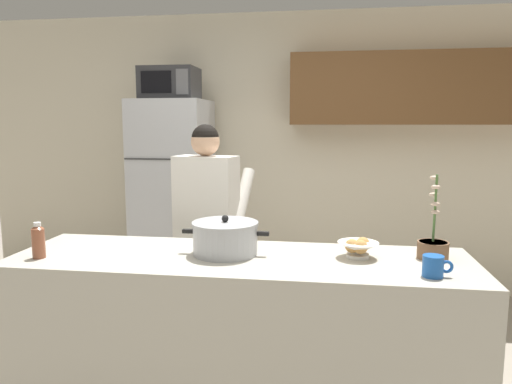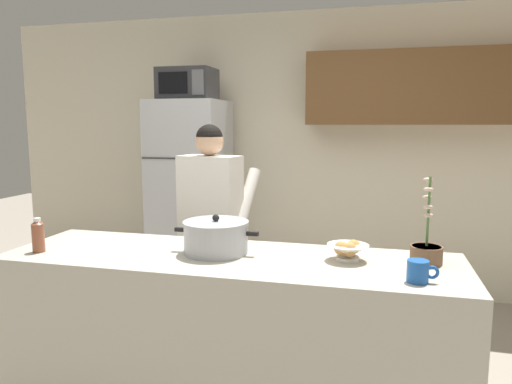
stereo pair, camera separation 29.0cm
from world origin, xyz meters
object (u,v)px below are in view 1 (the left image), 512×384
object	(u,v)px
refrigerator	(174,200)
person_near_pot	(207,216)
microwave	(170,84)
bottle_near_edge	(38,241)
potted_orchid	(433,246)
bread_bowl	(358,248)
coffee_mug	(434,266)
cooking_pot	(225,238)

from	to	relation	value
refrigerator	person_near_pot	distance (m)	1.28
microwave	bottle_near_edge	xyz separation A→B (m)	(-0.03, -2.00, -0.92)
potted_orchid	bread_bowl	bearing A→B (deg)	-173.08
refrigerator	microwave	world-z (taller)	microwave
bread_bowl	potted_orchid	xyz separation A→B (m)	(0.36, 0.04, 0.01)
bread_bowl	potted_orchid	world-z (taller)	potted_orchid
coffee_mug	potted_orchid	size ratio (longest dim) A/B	0.31
refrigerator	person_near_pot	bearing A→B (deg)	-61.99
refrigerator	coffee_mug	distance (m)	2.75
cooking_pot	coffee_mug	xyz separation A→B (m)	(0.97, -0.23, -0.04)
bread_bowl	bottle_near_edge	size ratio (longest dim) A/B	1.13
person_near_pot	refrigerator	bearing A→B (deg)	118.01
coffee_mug	bread_bowl	size ratio (longest dim) A/B	0.64
bread_bowl	potted_orchid	size ratio (longest dim) A/B	0.49
coffee_mug	potted_orchid	distance (m)	0.30
potted_orchid	microwave	bearing A→B (deg)	137.83
microwave	coffee_mug	xyz separation A→B (m)	(1.84, -2.02, -0.96)
coffee_mug	bottle_near_edge	size ratio (longest dim) A/B	0.73
person_near_pot	bread_bowl	bearing A→B (deg)	-35.13
bottle_near_edge	cooking_pot	bearing A→B (deg)	12.86
cooking_pot	bread_bowl	bearing A→B (deg)	1.96
microwave	potted_orchid	bearing A→B (deg)	-42.17
bottle_near_edge	potted_orchid	bearing A→B (deg)	8.04
coffee_mug	person_near_pot	bearing A→B (deg)	143.79
person_near_pot	coffee_mug	xyz separation A→B (m)	(1.24, -0.91, -0.01)
refrigerator	potted_orchid	distance (m)	2.58
person_near_pot	cooking_pot	size ratio (longest dim) A/B	3.51
refrigerator	person_near_pot	xyz separation A→B (m)	(0.60, -1.13, 0.08)
coffee_mug	bread_bowl	distance (m)	0.40
microwave	bread_bowl	size ratio (longest dim) A/B	2.36
refrigerator	potted_orchid	size ratio (longest dim) A/B	4.27
refrigerator	bread_bowl	xyz separation A→B (m)	(1.54, -1.79, 0.08)
potted_orchid	person_near_pot	bearing A→B (deg)	154.73
refrigerator	coffee_mug	size ratio (longest dim) A/B	13.66
coffee_mug	cooking_pot	bearing A→B (deg)	166.79
cooking_pot	potted_orchid	size ratio (longest dim) A/B	1.07
microwave	coffee_mug	world-z (taller)	microwave
microwave	cooking_pot	xyz separation A→B (m)	(0.87, -1.79, -0.92)
bread_bowl	cooking_pot	bearing A→B (deg)	-178.04
bread_bowl	potted_orchid	bearing A→B (deg)	6.92
microwave	cooking_pot	size ratio (longest dim) A/B	1.07
refrigerator	potted_orchid	xyz separation A→B (m)	(1.90, -1.74, 0.09)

